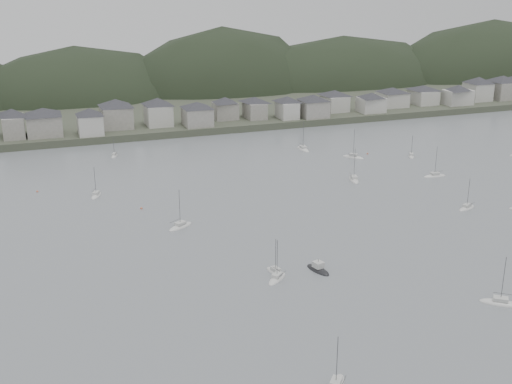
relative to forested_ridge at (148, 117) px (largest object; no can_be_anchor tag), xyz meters
name	(u,v)px	position (x,y,z in m)	size (l,w,h in m)	color
ground	(393,343)	(-4.83, -269.40, 11.28)	(900.00, 900.00, 0.00)	slate
far_shore_land	(130,88)	(-4.83, 25.60, 12.78)	(900.00, 250.00, 3.00)	#383D2D
forested_ridge	(148,117)	(0.00, 0.00, 0.00)	(851.55, 103.94, 102.57)	black
waterfront_town	(279,104)	(45.75, -86.06, 19.95)	(451.48, 28.46, 12.92)	gray
moored_fleet	(236,236)	(-16.16, -210.66, 11.46)	(236.94, 178.07, 12.94)	silver
motor_launch_far	(318,269)	(-4.63, -236.25, 11.58)	(4.45, 7.82, 3.78)	black
mooring_buoys	(276,219)	(-1.77, -202.28, 11.43)	(178.91, 142.30, 0.70)	#CD6444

